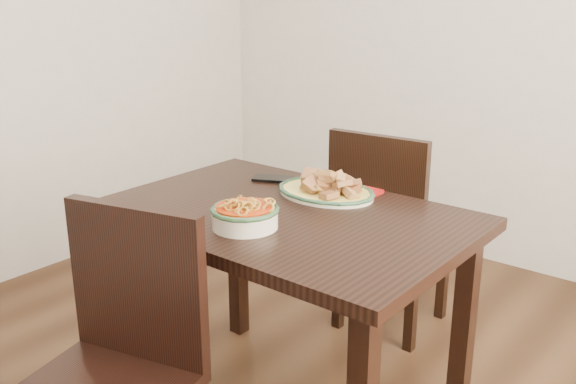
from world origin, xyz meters
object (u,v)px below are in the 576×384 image
Objects in this scene: dining_table at (284,241)px; noodle_bowl at (245,213)px; chair_near at (117,358)px; smartphone at (272,179)px; chair_far at (386,222)px; fish_plate at (326,183)px.

dining_table is 0.23m from noodle_bowl.
chair_near is (-0.06, -0.63, -0.15)m from dining_table.
dining_table is 0.37m from smartphone.
chair_far is 2.54× the size of fish_plate.
smartphone is (-0.19, 0.87, 0.26)m from chair_near.
fish_plate is at bearing 89.54° from chair_far.
smartphone reaches higher than dining_table.
noodle_bowl is (0.02, -0.89, 0.29)m from chair_far.
chair_near is at bearing 84.28° from chair_far.
smartphone is (-0.23, -0.47, 0.26)m from chair_far.
dining_table is 0.73m from chair_far.
smartphone is (-0.25, 0.24, 0.11)m from dining_table.
dining_table is at bearing 89.34° from noodle_bowl.
dining_table is 1.30× the size of chair_near.
fish_plate is 1.69× the size of noodle_bowl.
chair_near reaches higher than smartphone.
fish_plate is 2.52× the size of smartphone.
chair_near is 2.54× the size of fish_plate.
dining_table is 8.35× the size of smartphone.
noodle_bowl is at bearing -84.47° from smartphone.
chair_far is 1.34m from chair_near.
chair_far is at bearing 74.29° from chair_near.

